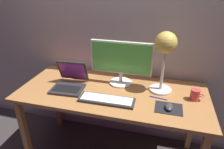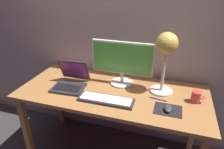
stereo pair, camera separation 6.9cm
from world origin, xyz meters
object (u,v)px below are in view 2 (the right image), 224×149
(pen, at_px, (158,99))
(laptop, at_px, (71,79))
(coffee_mug, at_px, (196,97))
(monitor, at_px, (122,61))
(mouse, at_px, (168,108))
(keyboard_main, at_px, (106,100))
(desk_lamp, at_px, (166,49))

(pen, bearing_deg, laptop, 179.78)
(laptop, distance_m, coffee_mug, 1.05)
(laptop, xyz_separation_m, pen, (0.77, -0.00, -0.06))
(coffee_mug, bearing_deg, pen, -168.93)
(monitor, bearing_deg, mouse, -34.89)
(keyboard_main, bearing_deg, monitor, 82.41)
(monitor, distance_m, desk_lamp, 0.39)
(mouse, relative_size, pen, 0.69)
(keyboard_main, bearing_deg, mouse, 2.09)
(monitor, bearing_deg, keyboard_main, -97.59)
(mouse, bearing_deg, coffee_mug, 43.10)
(keyboard_main, bearing_deg, coffee_mug, 16.66)
(desk_lamp, height_order, mouse, desk_lamp)
(mouse, height_order, pen, mouse)
(keyboard_main, relative_size, mouse, 4.60)
(desk_lamp, relative_size, mouse, 5.32)
(keyboard_main, xyz_separation_m, coffee_mug, (0.67, 0.20, 0.03))
(monitor, distance_m, coffee_mug, 0.66)
(monitor, xyz_separation_m, pen, (0.35, -0.17, -0.22))
(keyboard_main, bearing_deg, desk_lamp, 35.37)
(keyboard_main, height_order, mouse, mouse)
(monitor, xyz_separation_m, laptop, (-0.42, -0.17, -0.16))
(monitor, relative_size, desk_lamp, 1.06)
(monitor, height_order, laptop, monitor)
(laptop, xyz_separation_m, coffee_mug, (1.05, 0.05, -0.02))
(coffee_mug, bearing_deg, keyboard_main, -163.34)
(laptop, relative_size, coffee_mug, 2.93)
(keyboard_main, relative_size, laptop, 1.41)
(monitor, xyz_separation_m, desk_lamp, (0.36, -0.03, 0.15))
(laptop, bearing_deg, desk_lamp, 9.86)
(monitor, relative_size, pen, 3.88)
(monitor, relative_size, mouse, 5.66)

